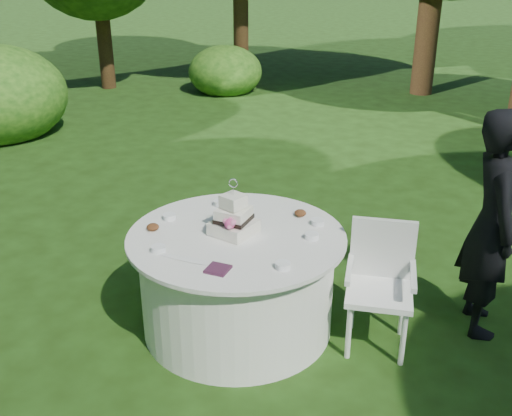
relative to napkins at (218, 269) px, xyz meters
The scene contains 9 objects.
ground 0.94m from the napkins, 101.14° to the left, with size 80.00×80.00×0.00m, color #1B320D.
napkins is the anchor object (origin of this frame).
feather_plume 0.24m from the napkins, 168.58° to the left, with size 0.48×0.07×0.01m, color silver.
guest 1.99m from the napkins, 37.87° to the left, with size 0.61×0.40×1.68m, color black.
table 0.65m from the napkins, 101.14° to the left, with size 1.56×1.56×0.77m.
cake 0.54m from the napkins, 103.45° to the left, with size 0.33×0.33×0.41m.
chair 1.20m from the napkins, 39.91° to the left, with size 0.53×0.52×0.91m.
votives 0.56m from the napkins, 97.25° to the left, with size 1.18×0.96×0.04m.
petal_cups 0.71m from the napkins, 109.34° to the left, with size 0.99×0.73×0.05m.
Camera 1 is at (1.58, -3.47, 2.64)m, focal length 42.00 mm.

